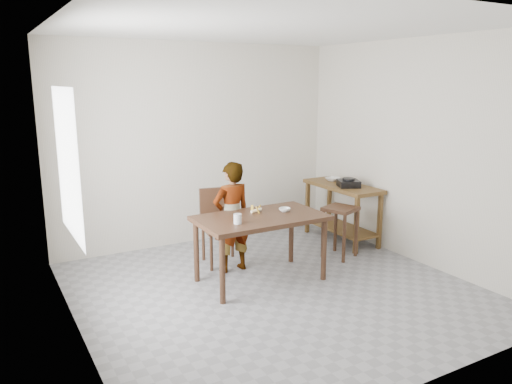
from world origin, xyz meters
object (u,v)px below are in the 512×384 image
child (232,217)px  dining_chair (222,228)px  stool (340,232)px  prep_counter (342,213)px  dining_table (260,249)px

child → dining_chair: child is taller
child → stool: size_ratio=2.00×
child → prep_counter: bearing=-175.5°
prep_counter → child: 1.89m
stool → dining_table: bearing=-172.0°
child → stool: child is taller
prep_counter → dining_table: bearing=-157.9°
child → dining_chair: (-0.00, 0.26, -0.19)m
dining_table → dining_chair: dining_chair is taller
prep_counter → stool: bearing=-131.1°
dining_table → child: (-0.14, 0.43, 0.28)m
dining_table → child: bearing=107.6°
dining_chair → stool: size_ratio=1.40×
dining_table → dining_chair: bearing=101.4°
dining_table → stool: size_ratio=2.15×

